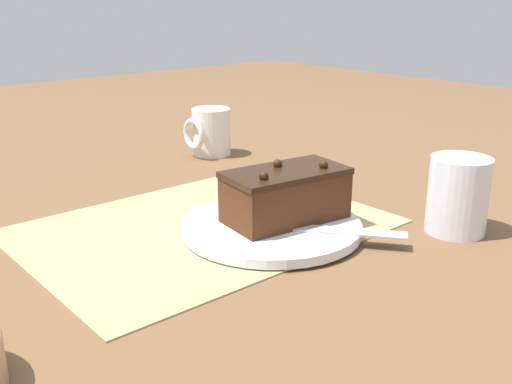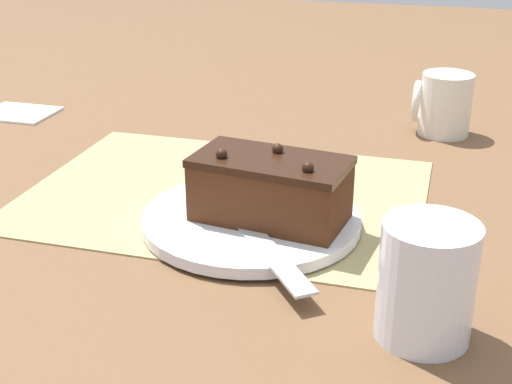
{
  "view_description": "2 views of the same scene",
  "coord_description": "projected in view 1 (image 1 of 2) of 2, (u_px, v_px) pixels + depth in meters",
  "views": [
    {
      "loc": [
        0.43,
        0.61,
        0.3
      ],
      "look_at": [
        -0.05,
        0.05,
        0.05
      ],
      "focal_mm": 42.0,
      "sensor_mm": 36.0,
      "label": 1
    },
    {
      "loc": [
        -0.25,
        0.73,
        0.34
      ],
      "look_at": [
        -0.06,
        0.1,
        0.05
      ],
      "focal_mm": 50.0,
      "sensor_mm": 36.0,
      "label": 2
    }
  ],
  "objects": [
    {
      "name": "serving_knife",
      "position": [
        293.0,
        225.0,
        0.75
      ],
      "size": [
        0.14,
        0.18,
        0.01
      ],
      "rotation": [
        0.0,
        0.0,
        0.65
      ],
      "color": "black",
      "rests_on": "cake_plate"
    },
    {
      "name": "drinking_glass",
      "position": [
        458.0,
        195.0,
        0.77
      ],
      "size": [
        0.08,
        0.08,
        0.1
      ],
      "color": "white",
      "rests_on": "ground_plane"
    },
    {
      "name": "coffee_mug",
      "position": [
        210.0,
        132.0,
        1.14
      ],
      "size": [
        0.08,
        0.07,
        0.09
      ],
      "color": "silver",
      "rests_on": "ground_plane"
    },
    {
      "name": "placemat_woven",
      "position": [
        203.0,
        226.0,
        0.8
      ],
      "size": [
        0.46,
        0.34,
        0.0
      ],
      "primitive_type": "cube",
      "color": "tan",
      "rests_on": "ground_plane"
    },
    {
      "name": "ground_plane",
      "position": [
        203.0,
        227.0,
        0.8
      ],
      "size": [
        3.0,
        3.0,
        0.0
      ],
      "primitive_type": "plane",
      "color": "brown"
    },
    {
      "name": "chocolate_cake",
      "position": [
        286.0,
        195.0,
        0.77
      ],
      "size": [
        0.17,
        0.1,
        0.08
      ],
      "rotation": [
        0.0,
        0.0,
        -0.14
      ],
      "color": "#472614",
      "rests_on": "cake_plate"
    },
    {
      "name": "cake_plate",
      "position": [
        272.0,
        227.0,
        0.77
      ],
      "size": [
        0.23,
        0.23,
        0.01
      ],
      "color": "white",
      "rests_on": "placemat_woven"
    }
  ]
}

